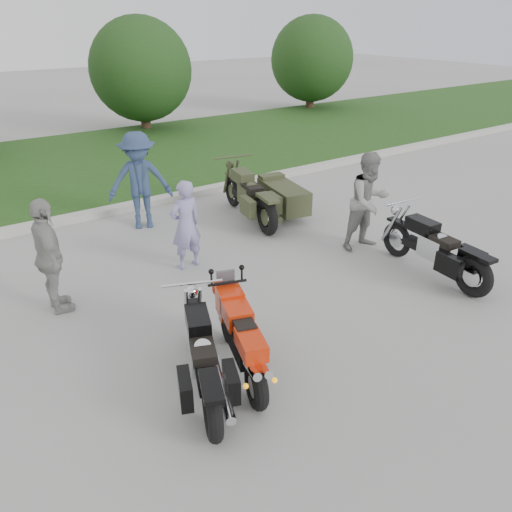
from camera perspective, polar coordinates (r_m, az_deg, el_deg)
ground at (r=6.81m, az=3.02°, el=-9.88°), size 80.00×80.00×0.00m
curb at (r=11.56m, az=-15.55°, el=5.21°), size 60.00×0.30×0.15m
grass_strip at (r=15.38m, az=-21.11°, el=9.48°), size 60.00×8.00×0.14m
tree_mid_right at (r=19.39m, az=-13.02°, el=20.04°), size 3.60×3.60×4.00m
tree_far_right at (r=23.65m, az=6.39°, el=21.46°), size 3.60×3.60×4.00m
sportbike_red at (r=6.01m, az=-1.69°, el=-9.27°), size 0.74×1.80×0.88m
cruiser_left at (r=5.81m, az=-5.99°, el=-11.96°), size 0.94×2.07×0.84m
cruiser_right at (r=8.73m, az=20.08°, el=0.45°), size 0.46×2.32×0.89m
cruiser_sidecar at (r=10.70m, az=1.63°, el=6.69°), size 1.50×2.52×0.98m
person_stripe at (r=8.49m, az=-8.05°, el=3.52°), size 0.59×0.41×1.56m
person_grey at (r=9.36m, az=12.77°, el=6.10°), size 0.93×0.75×1.81m
person_denim at (r=10.32m, az=-13.15°, el=8.34°), size 1.44×1.13×1.96m
person_back at (r=7.67m, az=-22.53°, el=-0.12°), size 0.48×1.04×1.74m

